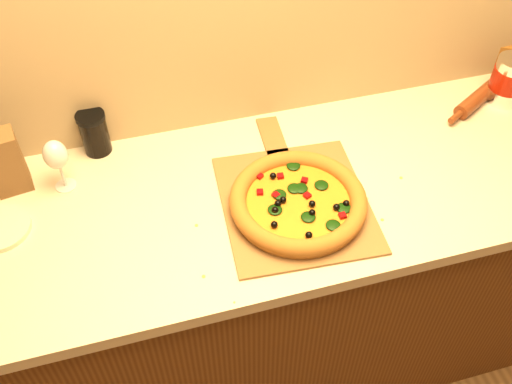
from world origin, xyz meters
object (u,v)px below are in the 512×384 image
object	(u,v)px
rolling_pin	(480,96)
dark_jar	(94,133)
pizza_peel	(294,199)
pizza	(298,201)
coffee_canister	(509,80)
side_plate	(0,228)
wine_glass	(56,156)
pepper_grinder	(507,91)

from	to	relation	value
rolling_pin	dark_jar	size ratio (longest dim) A/B	2.37
pizza_peel	pizza	distance (m)	0.05
coffee_canister	side_plate	bearing A→B (deg)	-175.14
pizza	wine_glass	distance (m)	0.65
coffee_canister	dark_jar	size ratio (longest dim) A/B	1.15
pizza	pepper_grinder	distance (m)	0.83
wine_glass	dark_jar	size ratio (longest dim) A/B	1.21
rolling_pin	side_plate	xyz separation A→B (m)	(-1.48, -0.14, -0.02)
rolling_pin	coffee_canister	distance (m)	0.10
rolling_pin	wine_glass	xyz separation A→B (m)	(-1.31, -0.02, 0.09)
coffee_canister	wine_glass	distance (m)	1.39
pizza	dark_jar	world-z (taller)	dark_jar
pepper_grinder	coffee_canister	distance (m)	0.04
rolling_pin	coffee_canister	size ratio (longest dim) A/B	2.06
wine_glass	dark_jar	xyz separation A→B (m)	(0.10, 0.13, -0.05)
pizza_peel	side_plate	world-z (taller)	side_plate
pizza	wine_glass	bearing A→B (deg)	156.44
wine_glass	side_plate	size ratio (longest dim) A/B	1.01
pizza	pepper_grinder	bearing A→B (deg)	18.25
pepper_grinder	rolling_pin	world-z (taller)	pepper_grinder
side_plate	pizza_peel	bearing A→B (deg)	-7.70
pepper_grinder	dark_jar	world-z (taller)	dark_jar
pizza_peel	rolling_pin	world-z (taller)	rolling_pin
dark_jar	pizza	bearing A→B (deg)	-38.01
pepper_grinder	side_plate	bearing A→B (deg)	-175.62
dark_jar	wine_glass	bearing A→B (deg)	-128.86
side_plate	dark_jar	bearing A→B (deg)	41.66
dark_jar	rolling_pin	bearing A→B (deg)	-4.83
pizza_peel	coffee_canister	world-z (taller)	coffee_canister
pizza	pepper_grinder	size ratio (longest dim) A/B	3.35
rolling_pin	side_plate	distance (m)	1.49
rolling_pin	dark_jar	world-z (taller)	dark_jar
pizza	side_plate	xyz separation A→B (m)	(-0.77, 0.14, -0.02)
rolling_pin	pepper_grinder	bearing A→B (deg)	-16.81
wine_glass	pizza	bearing A→B (deg)	-23.56
side_plate	pepper_grinder	bearing A→B (deg)	4.38
pizza	coffee_canister	distance (m)	0.84
pizza_peel	rolling_pin	size ratio (longest dim) A/B	1.89
coffee_canister	pizza_peel	bearing A→B (deg)	-163.40
coffee_canister	side_plate	world-z (taller)	coffee_canister
pizza_peel	side_plate	xyz separation A→B (m)	(-0.77, 0.10, 0.00)
wine_glass	dark_jar	distance (m)	0.17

